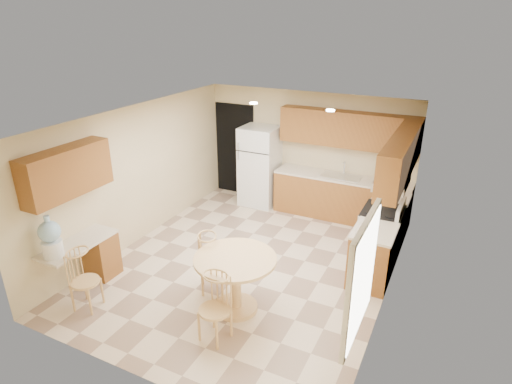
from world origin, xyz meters
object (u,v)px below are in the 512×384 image
at_px(refrigerator, 260,166).
at_px(chair_table_b, 210,306).
at_px(chair_table_a, 208,260).
at_px(stove, 380,234).
at_px(water_crock, 51,238).
at_px(chair_desk, 79,278).
at_px(dining_table, 235,276).

bearing_deg(refrigerator, chair_table_b, -72.11).
bearing_deg(chair_table_b, chair_table_a, -48.49).
height_order(refrigerator, chair_table_a, refrigerator).
relative_size(stove, water_crock, 1.73).
relative_size(stove, chair_table_a, 1.17).
bearing_deg(chair_desk, stove, 123.48).
relative_size(refrigerator, chair_desk, 1.92).
relative_size(refrigerator, water_crock, 2.76).
xyz_separation_m(chair_table_b, water_crock, (-2.43, -0.23, 0.48)).
xyz_separation_m(stove, water_crock, (-3.92, -3.30, 0.59)).
distance_m(chair_table_a, chair_desk, 1.80).
bearing_deg(chair_table_a, refrigerator, 160.94).
bearing_deg(dining_table, water_crock, -157.81).
relative_size(chair_table_a, chair_desk, 1.03).
distance_m(refrigerator, chair_table_b, 4.51).
xyz_separation_m(dining_table, chair_desk, (-1.93, -0.99, -0.00)).
bearing_deg(chair_table_a, stove, 103.93).
relative_size(stove, chair_desk, 1.20).
xyz_separation_m(refrigerator, stove, (2.88, -1.22, -0.40)).
height_order(stove, chair_desk, stove).
distance_m(dining_table, chair_table_b, 0.74).
relative_size(chair_table_a, water_crock, 1.49).
bearing_deg(dining_table, stove, 56.49).
bearing_deg(dining_table, refrigerator, 110.61).
distance_m(dining_table, chair_table_a, 0.57).
bearing_deg(stove, water_crock, -139.94).
bearing_deg(stove, dining_table, -123.51).
bearing_deg(stove, chair_table_b, -115.93).
xyz_separation_m(refrigerator, chair_table_b, (1.38, -4.29, -0.30)).
relative_size(dining_table, chair_desk, 1.27).
bearing_deg(dining_table, chair_desk, -152.91).
distance_m(chair_table_b, chair_desk, 2.00).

